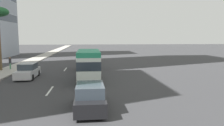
# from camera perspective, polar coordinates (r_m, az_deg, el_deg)

# --- Properties ---
(ground_plane) EXTENTS (198.00, 198.00, 0.00)m
(ground_plane) POSITION_cam_1_polar(r_m,az_deg,el_deg) (36.16, -11.34, -0.45)
(ground_plane) COLOR #38383A
(sidewalk_right) EXTENTS (162.00, 3.04, 0.15)m
(sidewalk_right) POSITION_cam_1_polar(r_m,az_deg,el_deg) (37.55, -22.62, -0.46)
(sidewalk_right) COLOR #B2ADA3
(sidewalk_right) RESTS_ON ground_plane
(lane_stripe_mid) EXTENTS (3.20, 0.16, 0.01)m
(lane_stripe_mid) POSITION_cam_1_polar(r_m,az_deg,el_deg) (19.14, -16.04, -7.00)
(lane_stripe_mid) COLOR silver
(lane_stripe_mid) RESTS_ON ground_plane
(lane_stripe_far) EXTENTS (3.20, 0.16, 0.01)m
(lane_stripe_far) POSITION_cam_1_polar(r_m,az_deg,el_deg) (31.12, -12.18, -1.62)
(lane_stripe_far) COLOR silver
(lane_stripe_far) RESTS_ON ground_plane
(van_lead) EXTENTS (5.01, 2.05, 2.43)m
(van_lead) POSITION_cam_1_polar(r_m,az_deg,el_deg) (30.30, -6.42, 0.90)
(van_lead) COLOR black
(van_lead) RESTS_ON ground_plane
(car_second) EXTENTS (4.04, 1.88, 1.57)m
(car_second) POSITION_cam_1_polar(r_m,az_deg,el_deg) (37.90, -6.00, 1.11)
(car_second) COLOR black
(car_second) RESTS_ON ground_plane
(car_third) EXTENTS (4.16, 1.97, 1.64)m
(car_third) POSITION_cam_1_polar(r_m,az_deg,el_deg) (45.32, -6.51, 2.07)
(car_third) COLOR #A51E1E
(car_third) RESTS_ON ground_plane
(car_fourth) EXTENTS (4.60, 1.83, 1.63)m
(car_fourth) POSITION_cam_1_polar(r_m,az_deg,el_deg) (25.68, -21.26, -1.99)
(car_fourth) COLOR silver
(car_fourth) RESTS_ON ground_plane
(car_fifth) EXTENTS (4.45, 1.88, 1.65)m
(car_fifth) POSITION_cam_1_polar(r_m,az_deg,el_deg) (13.66, -5.78, -9.00)
(car_fifth) COLOR black
(car_fifth) RESTS_ON ground_plane
(minibus_sixth) EXTENTS (6.45, 2.33, 3.14)m
(minibus_sixth) POSITION_cam_1_polar(r_m,az_deg,el_deg) (22.22, -6.15, -0.39)
(minibus_sixth) COLOR silver
(minibus_sixth) RESTS_ON ground_plane
(pedestrian_by_tree) EXTENTS (0.38, 0.38, 1.62)m
(pedestrian_by_tree) POSITION_cam_1_polar(r_m,az_deg,el_deg) (32.70, -25.24, 0.10)
(pedestrian_by_tree) COLOR #4C8C66
(pedestrian_by_tree) RESTS_ON sidewalk_right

